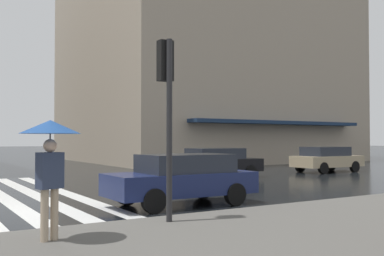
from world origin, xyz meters
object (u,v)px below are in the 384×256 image
(car_champagne, at_px, (327,159))
(pedestrian_approaching_kerb, at_px, (50,143))
(traffic_signal_post, at_px, (167,90))
(car_navy, at_px, (182,178))
(car_black, at_px, (217,162))

(car_champagne, xyz_separation_m, pedestrian_approaching_kerb, (-9.65, 17.53, 1.01))
(traffic_signal_post, relative_size, car_navy, 0.91)
(car_champagne, bearing_deg, traffic_signal_post, 121.11)
(car_navy, bearing_deg, pedestrian_approaching_kerb, 125.63)
(car_black, xyz_separation_m, car_navy, (-6.50, 5.73, 0.00))
(traffic_signal_post, height_order, car_champagne, traffic_signal_post)
(traffic_signal_post, bearing_deg, car_navy, -36.30)
(traffic_signal_post, xyz_separation_m, car_black, (9.06, -7.61, -2.08))
(car_navy, height_order, pedestrian_approaching_kerb, pedestrian_approaching_kerb)
(car_navy, bearing_deg, car_black, -41.39)
(car_champagne, bearing_deg, pedestrian_approaching_kerb, 118.84)
(car_navy, relative_size, pedestrian_approaching_kerb, 2.05)
(car_navy, bearing_deg, traffic_signal_post, 143.70)
(car_black, xyz_separation_m, car_champagne, (0.00, -7.40, 0.00))
(car_champagne, bearing_deg, car_navy, 116.33)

